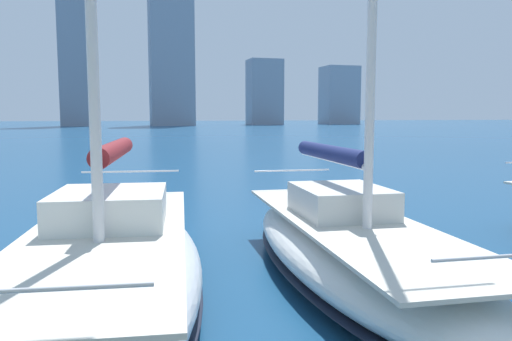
% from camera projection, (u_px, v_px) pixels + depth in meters
% --- Properties ---
extents(city_skyline, '(163.51, 22.04, 51.72)m').
position_uv_depth(city_skyline, '(145.00, 61.00, 152.80)').
color(city_skyline, '#929CAC').
rests_on(city_skyline, ground).
extents(sailboat_navy, '(3.40, 9.31, 9.64)m').
position_uv_depth(sailboat_navy, '(350.00, 246.00, 9.39)').
color(sailboat_navy, white).
rests_on(sailboat_navy, ground).
extents(sailboat_maroon, '(4.07, 9.15, 10.29)m').
position_uv_depth(sailboat_maroon, '(108.00, 267.00, 7.84)').
color(sailboat_maroon, silver).
rests_on(sailboat_maroon, ground).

